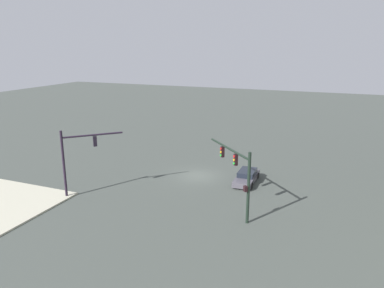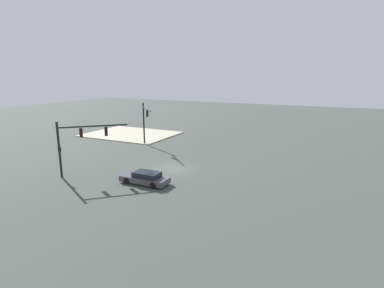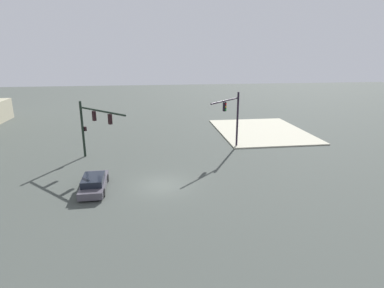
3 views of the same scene
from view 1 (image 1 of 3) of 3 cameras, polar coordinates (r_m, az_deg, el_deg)
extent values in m
plane|color=#414742|center=(40.10, 0.86, -4.92)|extent=(164.84, 164.84, 0.00)
cylinder|color=black|center=(29.14, 8.69, -6.79)|extent=(0.24, 0.24, 5.85)
cylinder|color=black|center=(31.29, 5.73, -0.71)|extent=(5.17, 4.89, 0.18)
cube|color=black|center=(30.40, 6.75, -2.42)|extent=(0.41, 0.41, 0.95)
cylinder|color=red|center=(30.25, 6.50, -1.92)|extent=(0.19, 0.18, 0.20)
cylinder|color=orange|center=(30.33, 6.49, -2.46)|extent=(0.19, 0.18, 0.20)
cylinder|color=green|center=(30.43, 6.47, -3.00)|extent=(0.19, 0.18, 0.20)
cube|color=black|center=(32.53, 4.72, -1.21)|extent=(0.41, 0.41, 0.95)
cylinder|color=red|center=(32.38, 4.48, -0.73)|extent=(0.19, 0.18, 0.20)
cylinder|color=orange|center=(32.46, 4.47, -1.24)|extent=(0.19, 0.18, 0.20)
cylinder|color=green|center=(32.54, 4.46, -1.75)|extent=(0.19, 0.18, 0.20)
cube|color=black|center=(29.01, 8.24, -6.84)|extent=(0.38, 0.38, 0.44)
cylinder|color=black|center=(35.51, -19.16, -3.04)|extent=(0.22, 0.22, 6.33)
cylinder|color=black|center=(35.10, -15.06, 1.34)|extent=(4.02, 3.97, 0.17)
cube|color=black|center=(35.27, -14.73, 0.41)|extent=(0.41, 0.41, 0.95)
cylinder|color=red|center=(35.35, -14.80, 0.93)|extent=(0.18, 0.18, 0.20)
cylinder|color=orange|center=(35.42, -14.77, 0.46)|extent=(0.18, 0.18, 0.20)
cylinder|color=green|center=(35.50, -14.74, -0.01)|extent=(0.18, 0.18, 0.20)
cube|color=#4B4751|center=(38.51, 8.39, -5.25)|extent=(4.88, 1.91, 0.55)
cube|color=black|center=(38.60, 8.52, -4.38)|extent=(2.55, 1.65, 0.50)
cylinder|color=black|center=(37.01, 9.15, -6.32)|extent=(0.64, 0.23, 0.64)
cylinder|color=black|center=(37.36, 6.59, -6.02)|extent=(0.64, 0.23, 0.64)
cylinder|color=black|center=(39.78, 10.07, -4.83)|extent=(0.64, 0.23, 0.64)
cylinder|color=black|center=(40.10, 7.69, -4.57)|extent=(0.64, 0.23, 0.64)
camera|label=2|loc=(54.17, 38.85, 8.31)|focal=28.64mm
camera|label=3|loc=(61.13, 10.27, 11.95)|focal=29.94mm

